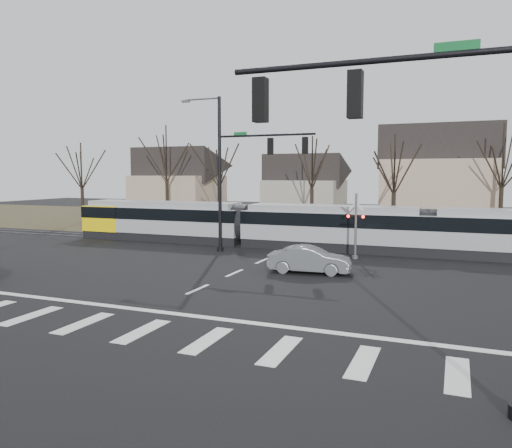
% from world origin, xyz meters
% --- Properties ---
extents(ground, '(140.00, 140.00, 0.00)m').
position_xyz_m(ground, '(0.00, 0.00, 0.00)').
color(ground, black).
extents(grass_verge, '(140.00, 28.00, 0.01)m').
position_xyz_m(grass_verge, '(0.00, 32.00, 0.01)').
color(grass_verge, '#38331E').
rests_on(grass_verge, ground).
extents(crosswalk, '(27.00, 2.60, 0.01)m').
position_xyz_m(crosswalk, '(0.00, -4.00, 0.01)').
color(crosswalk, silver).
rests_on(crosswalk, ground).
extents(stop_line, '(28.00, 0.35, 0.01)m').
position_xyz_m(stop_line, '(0.00, -1.80, 0.01)').
color(stop_line, silver).
rests_on(stop_line, ground).
extents(lane_dashes, '(0.18, 30.00, 0.01)m').
position_xyz_m(lane_dashes, '(0.00, 16.00, 0.01)').
color(lane_dashes, silver).
rests_on(lane_dashes, ground).
extents(rail_pair, '(90.00, 1.52, 0.06)m').
position_xyz_m(rail_pair, '(0.00, 15.80, 0.03)').
color(rail_pair, '#59595E').
rests_on(rail_pair, ground).
extents(tram, '(39.88, 2.96, 3.02)m').
position_xyz_m(tram, '(2.62, 16.00, 1.65)').
color(tram, gray).
rests_on(tram, ground).
extents(sedan, '(2.38, 4.57, 1.40)m').
position_xyz_m(sedan, '(3.62, 7.51, 0.70)').
color(sedan, slate).
rests_on(sedan, ground).
extents(signal_pole_near_right, '(6.72, 0.44, 8.00)m').
position_xyz_m(signal_pole_near_right, '(10.11, -6.00, 5.17)').
color(signal_pole_near_right, black).
rests_on(signal_pole_near_right, ground).
extents(signal_pole_far, '(9.28, 0.44, 10.20)m').
position_xyz_m(signal_pole_far, '(-2.41, 12.50, 5.70)').
color(signal_pole_far, black).
rests_on(signal_pole_far, ground).
extents(rail_crossing_signal, '(1.08, 0.36, 4.00)m').
position_xyz_m(rail_crossing_signal, '(5.00, 12.79, 1.89)').
color(rail_crossing_signal, '#59595B').
rests_on(rail_crossing_signal, ground).
extents(tree_row, '(59.20, 7.20, 10.00)m').
position_xyz_m(tree_row, '(2.00, 26.00, 5.00)').
color(tree_row, black).
rests_on(tree_row, ground).
extents(house_a, '(9.72, 8.64, 8.60)m').
position_xyz_m(house_a, '(-20.00, 34.00, 4.46)').
color(house_a, tan).
rests_on(house_a, ground).
extents(house_b, '(8.64, 7.56, 7.65)m').
position_xyz_m(house_b, '(-5.00, 36.00, 3.97)').
color(house_b, gray).
rests_on(house_b, ground).
extents(house_c, '(10.80, 8.64, 10.10)m').
position_xyz_m(house_c, '(9.00, 33.00, 5.23)').
color(house_c, tan).
rests_on(house_c, ground).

